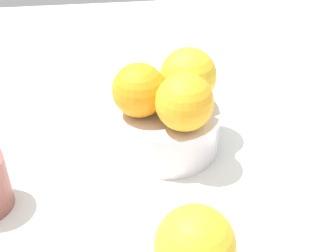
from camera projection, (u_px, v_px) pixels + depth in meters
ground_plane at (168, 153)px, 60.76cm from camera, size 110.00×110.00×2.00cm
fruit_bowl at (168, 130)px, 58.60cm from camera, size 13.16×13.16×5.69cm
orange_in_bowl_0 at (139, 91)px, 54.41cm from camera, size 6.69×6.69×6.69cm
orange_in_bowl_1 at (188, 76)px, 56.91cm from camera, size 7.24×7.24×7.24cm
orange_in_bowl_2 at (184, 102)px, 52.20cm from camera, size 6.91×6.91×6.91cm
orange_loose_0 at (197, 245)px, 41.88cm from camera, size 7.74×7.74×7.74cm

